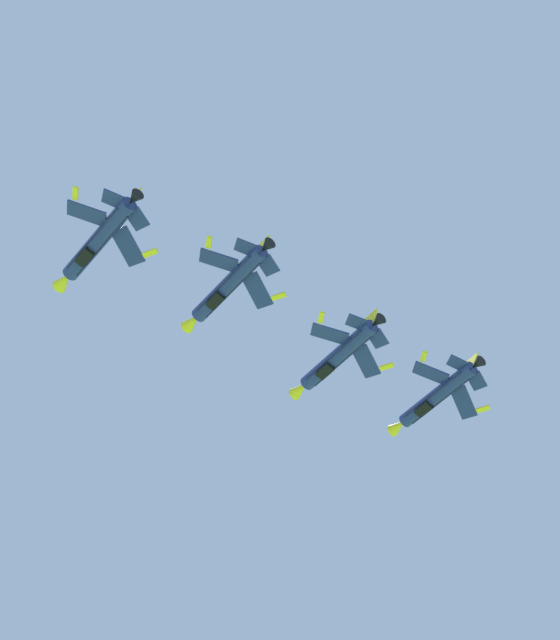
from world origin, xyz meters
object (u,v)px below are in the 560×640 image
at_px(fighter_jet_left_wing, 228,286).
at_px(fighter_jet_left_outer, 436,396).
at_px(fighter_jet_lead, 98,241).
at_px(fighter_jet_right_wing, 337,357).

bearing_deg(fighter_jet_left_wing, fighter_jet_left_outer, 1.41).
height_order(fighter_jet_lead, fighter_jet_right_wing, fighter_jet_right_wing).
bearing_deg(fighter_jet_lead, fighter_jet_left_wing, -2.96).
bearing_deg(fighter_jet_lead, fighter_jet_right_wing, 0.61).
bearing_deg(fighter_jet_left_wing, fighter_jet_lead, 177.04).
height_order(fighter_jet_lead, fighter_jet_left_wing, fighter_jet_left_wing).
relative_size(fighter_jet_lead, fighter_jet_left_wing, 1.00).
height_order(fighter_jet_lead, fighter_jet_left_outer, fighter_jet_left_outer).
height_order(fighter_jet_right_wing, fighter_jet_left_outer, fighter_jet_left_outer).
distance_m(fighter_jet_lead, fighter_jet_right_wing, 30.87).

